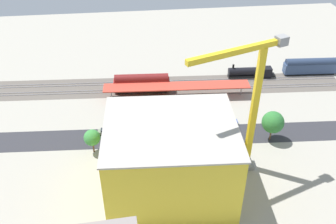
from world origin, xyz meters
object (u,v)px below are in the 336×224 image
Objects in this scene: platform_canopy_near at (177,86)px; passenger_coach at (311,66)px; construction_building at (170,159)px; box_truck_1 at (149,139)px; tower_crane at (250,102)px; parked_car_2 at (189,125)px; parked_car_5 at (126,130)px; freight_coach_far at (142,83)px; box_truck_2 at (200,133)px; locomotive at (252,72)px; parked_car_6 at (105,132)px; parked_car_4 at (145,130)px; box_truck_0 at (140,138)px; street_tree_3 at (273,122)px; parked_car_0 at (230,122)px; parked_car_1 at (209,124)px; street_tree_2 at (209,133)px; street_tree_0 at (209,129)px; traffic_light at (126,138)px; street_tree_1 at (92,138)px; parked_car_3 at (167,127)px.

passenger_coach is at bearing -168.68° from platform_canopy_near.
construction_building is 3.21× the size of box_truck_1.
tower_crane is (-11.36, 35.33, 16.03)m from platform_canopy_near.
parked_car_2 is 1.02× the size of parked_car_5.
box_truck_2 is at bearing 118.45° from freight_coach_far.
locomotive is 39.78m from freight_coach_far.
box_truck_2 is at bearing 169.33° from parked_car_6.
platform_canopy_near is 21.28m from parked_car_4.
parked_car_2 is 15.55m from box_truck_0.
platform_canopy_near is 26.03m from box_truck_0.
box_truck_1 is 33.89m from street_tree_3.
parked_car_0 is at bearing -178.95° from parked_car_2.
locomotive is at bearing -128.09° from parked_car_1.
construction_building is 4.39× the size of street_tree_2.
street_tree_0 reaches higher than traffic_light.
parked_car_1 is at bearing 51.91° from locomotive.
construction_building reaches higher than street_tree_2.
passenger_coach is 57.11m from street_tree_0.
street_tree_0 is at bearing 155.12° from parked_car_4.
parked_car_6 is 0.48× the size of box_truck_0.
traffic_light is at bearing 7.94° from box_truck_2.
passenger_coach is 75.36m from traffic_light.
parked_car_4 is 9.56m from traffic_light.
parked_car_1 is at bearing -103.16° from street_tree_2.
street_tree_1 is 8.85m from traffic_light.
street_tree_1 is 48.55m from street_tree_3.
parked_car_5 is at bearing 1.05° from parked_car_2.
street_tree_3 is at bearing 179.52° from street_tree_1.
street_tree_3 is (-39.67, 7.78, 5.10)m from parked_car_5.
tower_crane is at bearing 102.79° from parked_car_1.
street_tree_3 is at bearing 138.62° from freight_coach_far.
street_tree_0 is (8.27, 8.68, 4.65)m from parked_car_0.
traffic_light reaches higher than box_truck_2.
parked_car_4 is 1.10× the size of parked_car_5.
street_tree_2 is (-12.30, -14.51, -4.92)m from construction_building.
street_tree_2 is (-16.01, 2.38, 2.36)m from box_truck_1.
parked_car_5 is (11.77, 0.05, -0.02)m from parked_car_3.
tower_crane reaches higher than parked_car_4.
parked_car_1 is at bearing -167.10° from street_tree_1.
traffic_light is at bearing 37.44° from locomotive.
street_tree_2 is at bearing 170.16° from box_truck_0.
street_tree_2 is (8.18, 8.84, 3.38)m from parked_car_0.
street_tree_3 is at bearing 164.32° from parked_car_3.
parked_car_1 is 0.97× the size of parked_car_4.
parked_car_3 is (33.45, 27.12, -1.06)m from locomotive.
parked_car_4 is at bearing -25.22° from street_tree_2.
street_tree_2 is at bearing 154.78° from parked_car_4.
locomotive is at bearing -149.01° from parked_car_5.
parked_car_1 is 30.05m from parked_car_6.
passenger_coach is at bearing -135.28° from construction_building.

